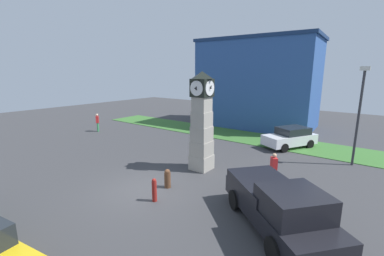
{
  "coord_description": "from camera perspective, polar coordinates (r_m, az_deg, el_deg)",
  "views": [
    {
      "loc": [
        8.86,
        -7.7,
        5.5
      ],
      "look_at": [
        0.3,
        3.54,
        2.43
      ],
      "focal_mm": 24.0,
      "sensor_mm": 36.0,
      "label": 1
    }
  ],
  "objects": [
    {
      "name": "ground_plane",
      "position": [
        12.96,
        -10.88,
        -13.09
      ],
      "size": [
        67.02,
        67.02,
        0.0
      ],
      "primitive_type": "plane",
      "color": "#38383A"
    },
    {
      "name": "clock_tower",
      "position": [
        14.39,
        2.18,
        0.98
      ],
      "size": [
        1.26,
        1.36,
        5.57
      ],
      "color": "#9F9A90",
      "rests_on": "ground_plane"
    },
    {
      "name": "bollard_near_tower",
      "position": [
        11.53,
        -8.37,
        -13.42
      ],
      "size": [
        0.21,
        0.21,
        1.05
      ],
      "color": "maroon",
      "rests_on": "ground_plane"
    },
    {
      "name": "bollard_mid_row",
      "position": [
        12.73,
        -5.47,
        -11.06
      ],
      "size": [
        0.31,
        0.31,
        0.94
      ],
      "color": "brown",
      "rests_on": "ground_plane"
    },
    {
      "name": "car_far_lot",
      "position": [
        20.48,
        20.99,
        -1.91
      ],
      "size": [
        3.4,
        4.31,
        1.52
      ],
      "color": "silver",
      "rests_on": "ground_plane"
    },
    {
      "name": "pickup_truck",
      "position": [
        9.93,
        18.51,
        -15.83
      ],
      "size": [
        5.25,
        4.91,
        1.85
      ],
      "color": "black",
      "rests_on": "ground_plane"
    },
    {
      "name": "pedestrian_near_bench",
      "position": [
        13.48,
        17.69,
        -8.21
      ],
      "size": [
        0.44,
        0.46,
        1.62
      ],
      "color": "#264CA5",
      "rests_on": "ground_plane"
    },
    {
      "name": "pedestrian_crossing_lot",
      "position": [
        25.82,
        -20.27,
        1.4
      ],
      "size": [
        0.46,
        0.44,
        1.7
      ],
      "color": "#338C4C",
      "rests_on": "ground_plane"
    },
    {
      "name": "street_lamp_far_side",
      "position": [
        17.77,
        33.21,
        3.49
      ],
      "size": [
        0.5,
        0.24,
        5.84
      ],
      "color": "#333338",
      "rests_on": "ground_plane"
    },
    {
      "name": "warehouse_blue_far",
      "position": [
        27.63,
        14.41,
        9.62
      ],
      "size": [
        11.94,
        7.35,
        8.8
      ],
      "color": "#2D5193",
      "rests_on": "ground_plane"
    },
    {
      "name": "grass_verge_far",
      "position": [
        21.44,
        21.18,
        -3.4
      ],
      "size": [
        40.21,
        4.08,
        0.04
      ],
      "primitive_type": "cube",
      "color": "#386B2D",
      "rests_on": "ground_plane"
    }
  ]
}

